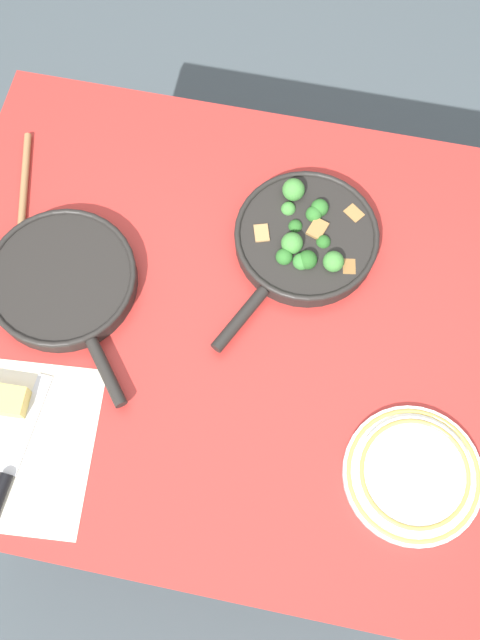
{
  "coord_description": "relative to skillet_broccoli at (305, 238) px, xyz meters",
  "views": [
    {
      "loc": [
        -0.09,
        0.47,
        2.02
      ],
      "look_at": [
        0.0,
        0.0,
        0.76
      ],
      "focal_mm": 40.0,
      "sensor_mm": 36.0,
      "label": 1
    }
  ],
  "objects": [
    {
      "name": "parchment_sheet",
      "position": [
        0.46,
        0.5,
        -0.02
      ],
      "size": [
        0.34,
        0.34,
        0.0
      ],
      "color": "silver",
      "rests_on": "dining_table_red"
    },
    {
      "name": "dinner_plate_stack",
      "position": [
        -0.26,
        0.41,
        -0.01
      ],
      "size": [
        0.25,
        0.25,
        0.03
      ],
      "color": "white",
      "rests_on": "dining_table_red"
    },
    {
      "name": "skillet_broccoli",
      "position": [
        0.0,
        0.0,
        0.0
      ],
      "size": [
        0.29,
        0.41,
        0.07
      ],
      "rotation": [
        0.0,
        0.0,
        1.11
      ],
      "color": "black",
      "rests_on": "dining_table_red"
    },
    {
      "name": "ground_plane",
      "position": [
        0.09,
        0.19,
        -0.77
      ],
      "size": [
        14.0,
        14.0,
        0.0
      ],
      "primitive_type": "plane",
      "color": "#424C51"
    },
    {
      "name": "cheese_block",
      "position": [
        0.48,
        0.43,
        -0.0
      ],
      "size": [
        0.09,
        0.06,
        0.04
      ],
      "color": "#E0C15B",
      "rests_on": "dining_table_red"
    },
    {
      "name": "grater_knife",
      "position": [
        0.44,
        0.54,
        -0.02
      ],
      "size": [
        0.04,
        0.28,
        0.02
      ],
      "rotation": [
        0.0,
        0.0,
        4.65
      ],
      "color": "silver",
      "rests_on": "dining_table_red"
    },
    {
      "name": "wooden_spoon",
      "position": [
        0.57,
        0.08,
        -0.02
      ],
      "size": [
        0.11,
        0.35,
        0.02
      ],
      "rotation": [
        0.0,
        0.0,
        1.81
      ],
      "color": "#996B42",
      "rests_on": "dining_table_red"
    },
    {
      "name": "skillet_eggs",
      "position": [
        0.44,
        0.18,
        -0.0
      ],
      "size": [
        0.33,
        0.37,
        0.04
      ],
      "rotation": [
        0.0,
        0.0,
        2.25
      ],
      "color": "black",
      "rests_on": "dining_table_red"
    },
    {
      "name": "dining_table_red",
      "position": [
        0.09,
        0.19,
        -0.1
      ],
      "size": [
        1.21,
        0.98,
        0.74
      ],
      "color": "#B72D28",
      "rests_on": "ground_plane"
    }
  ]
}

